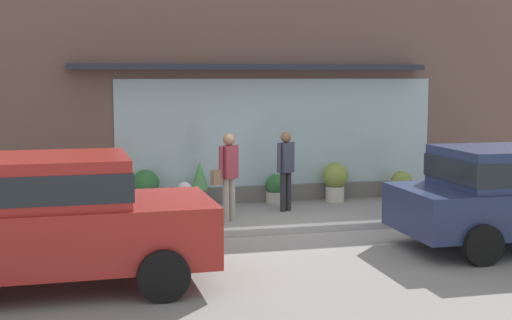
{
  "coord_description": "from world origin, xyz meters",
  "views": [
    {
      "loc": [
        -3.77,
        -12.08,
        2.77
      ],
      "look_at": [
        -0.37,
        1.2,
        1.15
      ],
      "focal_mm": 50.06,
      "sensor_mm": 36.0,
      "label": 1
    }
  ],
  "objects_px": {
    "parked_car_red": "(51,215)",
    "potted_plant_corner_tall": "(200,185)",
    "potted_plant_by_entrance": "(335,180)",
    "potted_plant_trailing_edge": "(276,188)",
    "potted_plant_window_right": "(34,200)",
    "pedestrian_with_handbag": "(228,170)",
    "potted_plant_window_center": "(146,188)",
    "potted_plant_window_left": "(401,184)",
    "pedestrian_passerby": "(286,165)",
    "fire_hydrant": "(185,203)"
  },
  "relations": [
    {
      "from": "potted_plant_window_left",
      "to": "potted_plant_window_right",
      "type": "relative_size",
      "value": 1.09
    },
    {
      "from": "potted_plant_window_right",
      "to": "pedestrian_with_handbag",
      "type": "bearing_deg",
      "value": -24.03
    },
    {
      "from": "pedestrian_with_handbag",
      "to": "pedestrian_passerby",
      "type": "xyz_separation_m",
      "value": [
        1.37,
        0.74,
        -0.03
      ]
    },
    {
      "from": "parked_car_red",
      "to": "potted_plant_window_left",
      "type": "relative_size",
      "value": 6.31
    },
    {
      "from": "fire_hydrant",
      "to": "potted_plant_corner_tall",
      "type": "height_order",
      "value": "potted_plant_corner_tall"
    },
    {
      "from": "pedestrian_passerby",
      "to": "potted_plant_window_center",
      "type": "bearing_deg",
      "value": 129.16
    },
    {
      "from": "parked_car_red",
      "to": "potted_plant_by_entrance",
      "type": "bearing_deg",
      "value": 41.15
    },
    {
      "from": "parked_car_red",
      "to": "potted_plant_corner_tall",
      "type": "relative_size",
      "value": 4.09
    },
    {
      "from": "pedestrian_with_handbag",
      "to": "potted_plant_trailing_edge",
      "type": "height_order",
      "value": "pedestrian_with_handbag"
    },
    {
      "from": "pedestrian_with_handbag",
      "to": "fire_hydrant",
      "type": "bearing_deg",
      "value": -18.57
    },
    {
      "from": "parked_car_red",
      "to": "potted_plant_window_right",
      "type": "height_order",
      "value": "parked_car_red"
    },
    {
      "from": "pedestrian_with_handbag",
      "to": "potted_plant_window_center",
      "type": "distance_m",
      "value": 2.35
    },
    {
      "from": "parked_car_red",
      "to": "potted_plant_window_left",
      "type": "distance_m",
      "value": 9.06
    },
    {
      "from": "fire_hydrant",
      "to": "potted_plant_window_left",
      "type": "xyz_separation_m",
      "value": [
        5.19,
        1.7,
        -0.09
      ]
    },
    {
      "from": "pedestrian_with_handbag",
      "to": "potted_plant_window_center",
      "type": "height_order",
      "value": "pedestrian_with_handbag"
    },
    {
      "from": "pedestrian_passerby",
      "to": "potted_plant_window_right",
      "type": "height_order",
      "value": "pedestrian_passerby"
    },
    {
      "from": "pedestrian_with_handbag",
      "to": "potted_plant_trailing_edge",
      "type": "relative_size",
      "value": 2.67
    },
    {
      "from": "parked_car_red",
      "to": "potted_plant_window_center",
      "type": "height_order",
      "value": "parked_car_red"
    },
    {
      "from": "parked_car_red",
      "to": "potted_plant_window_left",
      "type": "xyz_separation_m",
      "value": [
        7.44,
        5.13,
        -0.64
      ]
    },
    {
      "from": "potted_plant_window_left",
      "to": "potted_plant_trailing_edge",
      "type": "bearing_deg",
      "value": 174.67
    },
    {
      "from": "potted_plant_window_center",
      "to": "potted_plant_corner_tall",
      "type": "bearing_deg",
      "value": -10.31
    },
    {
      "from": "parked_car_red",
      "to": "potted_plant_window_left",
      "type": "bearing_deg",
      "value": 34.14
    },
    {
      "from": "pedestrian_with_handbag",
      "to": "potted_plant_window_left",
      "type": "distance_m",
      "value": 4.61
    },
    {
      "from": "pedestrian_with_handbag",
      "to": "potted_plant_by_entrance",
      "type": "xyz_separation_m",
      "value": [
        2.76,
        1.57,
        -0.5
      ]
    },
    {
      "from": "pedestrian_passerby",
      "to": "potted_plant_window_left",
      "type": "height_order",
      "value": "pedestrian_passerby"
    },
    {
      "from": "potted_plant_window_right",
      "to": "potted_plant_by_entrance",
      "type": "xyz_separation_m",
      "value": [
        6.39,
        -0.04,
        0.18
      ]
    },
    {
      "from": "pedestrian_with_handbag",
      "to": "potted_plant_window_left",
      "type": "height_order",
      "value": "pedestrian_with_handbag"
    },
    {
      "from": "potted_plant_window_right",
      "to": "pedestrian_passerby",
      "type": "bearing_deg",
      "value": -9.97
    },
    {
      "from": "potted_plant_trailing_edge",
      "to": "pedestrian_passerby",
      "type": "bearing_deg",
      "value": -94.78
    },
    {
      "from": "fire_hydrant",
      "to": "potted_plant_window_left",
      "type": "bearing_deg",
      "value": 18.14
    },
    {
      "from": "potted_plant_by_entrance",
      "to": "pedestrian_passerby",
      "type": "bearing_deg",
      "value": -149.04
    },
    {
      "from": "potted_plant_by_entrance",
      "to": "potted_plant_corner_tall",
      "type": "bearing_deg",
      "value": 179.31
    },
    {
      "from": "fire_hydrant",
      "to": "potted_plant_by_entrance",
      "type": "relative_size",
      "value": 0.96
    },
    {
      "from": "pedestrian_with_handbag",
      "to": "pedestrian_passerby",
      "type": "distance_m",
      "value": 1.56
    },
    {
      "from": "potted_plant_window_center",
      "to": "potted_plant_window_right",
      "type": "bearing_deg",
      "value": -175.02
    },
    {
      "from": "fire_hydrant",
      "to": "parked_car_red",
      "type": "distance_m",
      "value": 4.14
    },
    {
      "from": "potted_plant_by_entrance",
      "to": "potted_plant_trailing_edge",
      "type": "distance_m",
      "value": 1.33
    },
    {
      "from": "pedestrian_passerby",
      "to": "fire_hydrant",
      "type": "bearing_deg",
      "value": 173.66
    },
    {
      "from": "pedestrian_with_handbag",
      "to": "potted_plant_window_left",
      "type": "bearing_deg",
      "value": 166.31
    },
    {
      "from": "potted_plant_window_right",
      "to": "parked_car_red",
      "type": "bearing_deg",
      "value": -84.53
    },
    {
      "from": "pedestrian_passerby",
      "to": "pedestrian_with_handbag",
      "type": "bearing_deg",
      "value": 178.87
    },
    {
      "from": "potted_plant_by_entrance",
      "to": "potted_plant_trailing_edge",
      "type": "bearing_deg",
      "value": 172.39
    },
    {
      "from": "potted_plant_window_left",
      "to": "potted_plant_window_right",
      "type": "distance_m",
      "value": 7.95
    },
    {
      "from": "potted_plant_trailing_edge",
      "to": "potted_plant_window_center",
      "type": "bearing_deg",
      "value": 178.69
    },
    {
      "from": "potted_plant_by_entrance",
      "to": "potted_plant_window_right",
      "type": "bearing_deg",
      "value": 179.61
    },
    {
      "from": "potted_plant_window_left",
      "to": "potted_plant_by_entrance",
      "type": "bearing_deg",
      "value": 176.6
    },
    {
      "from": "pedestrian_passerby",
      "to": "parked_car_red",
      "type": "bearing_deg",
      "value": -165.19
    },
    {
      "from": "potted_plant_by_entrance",
      "to": "potted_plant_trailing_edge",
      "type": "xyz_separation_m",
      "value": [
        -1.31,
        0.17,
        -0.17
      ]
    },
    {
      "from": "potted_plant_window_right",
      "to": "potted_plant_window_center",
      "type": "height_order",
      "value": "potted_plant_window_center"
    },
    {
      "from": "parked_car_red",
      "to": "potted_plant_trailing_edge",
      "type": "bearing_deg",
      "value": 49.26
    }
  ]
}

